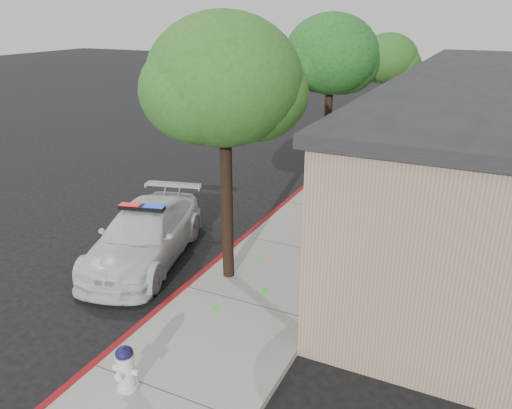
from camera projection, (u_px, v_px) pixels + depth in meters
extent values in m
plane|color=black|center=(184.00, 291.00, 11.48)|extent=(120.00, 120.00, 0.00)
cube|color=gray|center=(296.00, 249.00, 13.33)|extent=(3.20, 60.00, 0.15)
cube|color=maroon|center=(245.00, 239.00, 13.95)|extent=(0.14, 60.00, 0.16)
cube|color=black|center=(334.00, 222.00, 10.33)|extent=(0.08, 1.48, 1.68)
cube|color=black|center=(369.00, 180.00, 12.85)|extent=(0.08, 1.48, 1.68)
cube|color=black|center=(393.00, 152.00, 15.37)|extent=(0.08, 1.48, 1.68)
cube|color=black|center=(410.00, 132.00, 17.89)|extent=(0.08, 1.48, 1.68)
cube|color=black|center=(422.00, 117.00, 20.41)|extent=(0.08, 1.48, 1.68)
cube|color=black|center=(432.00, 106.00, 22.93)|extent=(0.08, 1.48, 1.68)
cube|color=black|center=(440.00, 96.00, 25.45)|extent=(0.08, 1.48, 1.68)
imported|color=silver|center=(144.00, 235.00, 12.70)|extent=(3.11, 5.14, 1.39)
cube|color=black|center=(142.00, 207.00, 12.42)|extent=(1.23, 0.58, 0.10)
cube|color=red|center=(130.00, 206.00, 12.48)|extent=(0.56, 0.36, 0.11)
cube|color=#0B2BC6|center=(154.00, 208.00, 12.36)|extent=(0.56, 0.36, 0.11)
cylinder|color=silver|center=(128.00, 386.00, 8.32)|extent=(0.35, 0.35, 0.06)
cylinder|color=silver|center=(126.00, 371.00, 8.21)|extent=(0.29, 0.29, 0.56)
cylinder|color=silver|center=(125.00, 356.00, 8.10)|extent=(0.33, 0.33, 0.04)
ellipsoid|color=#130F3A|center=(124.00, 353.00, 8.08)|extent=(0.30, 0.30, 0.22)
cylinder|color=#130F3A|center=(124.00, 348.00, 8.04)|extent=(0.07, 0.07, 0.06)
cylinder|color=silver|center=(117.00, 367.00, 8.25)|extent=(0.13, 0.12, 0.11)
cylinder|color=silver|center=(135.00, 372.00, 8.15)|extent=(0.13, 0.12, 0.11)
cylinder|color=silver|center=(120.00, 376.00, 8.04)|extent=(0.15, 0.14, 0.14)
cylinder|color=black|center=(227.00, 204.00, 11.23)|extent=(0.26, 0.26, 3.65)
ellipsoid|color=#245D1D|center=(224.00, 80.00, 10.24)|extent=(3.24, 3.24, 2.75)
ellipsoid|color=#245D1D|center=(252.00, 93.00, 10.53)|extent=(2.43, 2.43, 2.07)
ellipsoid|color=#245D1D|center=(201.00, 91.00, 10.12)|extent=(2.53, 2.53, 2.15)
cylinder|color=black|center=(327.00, 136.00, 17.26)|extent=(0.26, 0.26, 3.67)
ellipsoid|color=#194816|center=(331.00, 54.00, 16.27)|extent=(3.07, 3.07, 2.61)
ellipsoid|color=#194816|center=(342.00, 62.00, 16.63)|extent=(2.48, 2.48, 2.11)
ellipsoid|color=#194816|center=(319.00, 61.00, 16.19)|extent=(2.38, 2.38, 2.02)
cylinder|color=black|center=(383.00, 110.00, 23.28)|extent=(0.23, 0.23, 3.08)
ellipsoid|color=#2B541A|center=(388.00, 58.00, 22.43)|extent=(2.64, 2.64, 2.25)
ellipsoid|color=#2B541A|center=(399.00, 65.00, 22.41)|extent=(2.03, 2.03, 1.72)
ellipsoid|color=#2B541A|center=(380.00, 63.00, 22.45)|extent=(2.11, 2.11, 1.80)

